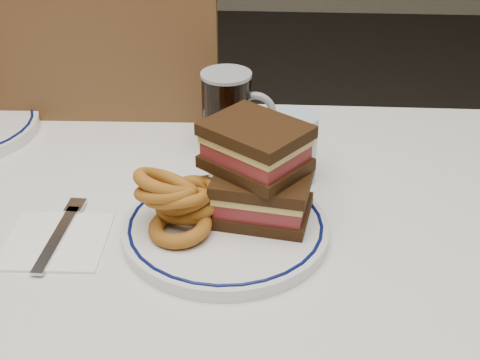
# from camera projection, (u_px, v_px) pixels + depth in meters

# --- Properties ---
(dining_table) EXTENTS (1.27, 0.87, 0.75)m
(dining_table) POSITION_uv_depth(u_px,v_px,m) (114.00, 290.00, 0.97)
(dining_table) COLOR silver
(dining_table) RESTS_ON floor
(chair_far) EXTENTS (0.47, 0.47, 1.00)m
(chair_far) POSITION_uv_depth(u_px,v_px,m) (117.00, 178.00, 1.44)
(chair_far) COLOR #4D3018
(chair_far) RESTS_ON floor
(main_plate) EXTENTS (0.28, 0.28, 0.02)m
(main_plate) POSITION_uv_depth(u_px,v_px,m) (226.00, 228.00, 0.91)
(main_plate) COLOR silver
(main_plate) RESTS_ON dining_table
(reuben_sandwich) EXTENTS (0.16, 0.16, 0.13)m
(reuben_sandwich) POSITION_uv_depth(u_px,v_px,m) (259.00, 171.00, 0.89)
(reuben_sandwich) COLOR black
(reuben_sandwich) RESTS_ON main_plate
(onion_rings_main) EXTENTS (0.12, 0.12, 0.10)m
(onion_rings_main) POSITION_uv_depth(u_px,v_px,m) (179.00, 201.00, 0.88)
(onion_rings_main) COLOR #6C350E
(onion_rings_main) RESTS_ON main_plate
(ketchup_ramekin) EXTENTS (0.06, 0.06, 0.04)m
(ketchup_ramekin) POSITION_uv_depth(u_px,v_px,m) (230.00, 177.00, 0.97)
(ketchup_ramekin) COLOR silver
(ketchup_ramekin) RESTS_ON main_plate
(beer_mug) EXTENTS (0.12, 0.08, 0.14)m
(beer_mug) POSITION_uv_depth(u_px,v_px,m) (228.00, 112.00, 1.09)
(beer_mug) COLOR black
(beer_mug) RESTS_ON dining_table
(water_glass) EXTENTS (0.07, 0.07, 0.11)m
(water_glass) POSITION_uv_depth(u_px,v_px,m) (295.00, 148.00, 1.01)
(water_glass) COLOR #ACC7DE
(water_glass) RESTS_ON dining_table
(napkin_fork) EXTENTS (0.14, 0.18, 0.01)m
(napkin_fork) POSITION_uv_depth(u_px,v_px,m) (58.00, 239.00, 0.90)
(napkin_fork) COLOR white
(napkin_fork) RESTS_ON dining_table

